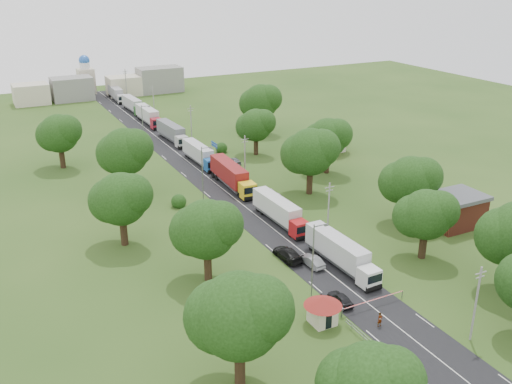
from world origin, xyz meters
TOP-DOWN VIEW (x-y plane):
  - ground at (0.00, 0.00)m, footprint 260.00×260.00m
  - road at (0.00, 20.00)m, footprint 8.00×200.00m
  - boom_barrier at (-1.36, -25.00)m, footprint 9.22×0.35m
  - guard_booth at (-7.20, -25.00)m, footprint 4.40×4.40m
  - guard_rail at (-5.00, -35.00)m, footprint 0.10×17.00m
  - info_sign at (5.20, 35.00)m, footprint 0.12×3.10m
  - pole_0 at (5.50, -35.00)m, footprint 1.60×0.24m
  - pole_1 at (5.50, -7.00)m, footprint 1.60×0.24m
  - pole_2 at (5.50, 21.00)m, footprint 1.60×0.24m
  - pole_3 at (5.50, 49.00)m, footprint 1.60×0.24m
  - pole_4 at (5.50, 77.00)m, footprint 1.60×0.24m
  - pole_5 at (5.50, 105.00)m, footprint 1.60×0.24m
  - lamp_0 at (-5.35, -20.00)m, footprint 2.03×0.22m
  - lamp_1 at (-5.35, 15.00)m, footprint 2.03×0.22m
  - lamp_2 at (-5.35, 50.00)m, footprint 2.03×0.22m
  - tree_2 at (13.99, -17.86)m, footprint 8.00×8.00m
  - tree_3 at (19.99, -7.84)m, footprint 8.80×8.80m
  - tree_4 at (12.99, 10.17)m, footprint 9.60×9.60m
  - tree_5 at (21.99, 18.16)m, footprint 8.80×8.80m
  - tree_6 at (14.99, 35.14)m, footprint 8.00×8.00m
  - tree_7 at (23.99, 50.17)m, footprint 9.60×9.60m
  - tree_8 at (-14.01, -41.86)m, footprint 8.00×8.00m
  - tree_9 at (-20.01, -29.83)m, footprint 9.60×9.60m
  - tree_10 at (-15.01, -9.84)m, footprint 8.80×8.80m
  - tree_11 at (-22.01, 5.16)m, footprint 8.80×8.80m
  - tree_12 at (-16.01, 25.17)m, footprint 9.60×9.60m
  - tree_13 at (-24.01, 45.16)m, footprint 8.80×8.80m
  - house_brick at (26.00, -12.00)m, footprint 8.60×6.60m
  - house_cream at (30.00, 30.00)m, footprint 10.08×10.08m
  - distant_town at (0.68, 110.00)m, footprint 52.00×8.00m
  - church at (-4.00, 118.00)m, footprint 5.00×5.00m
  - truck_0 at (2.30, -14.97)m, footprint 2.77×14.45m
  - truck_1 at (1.93, 1.30)m, footprint 2.69×14.13m
  - truck_2 at (1.94, 19.43)m, footprint 3.20×15.66m
  - truck_3 at (1.83, 34.91)m, footprint 2.66×13.90m
  - truck_4 at (2.23, 53.05)m, footprint 3.16×14.54m
  - truck_5 at (2.14, 71.34)m, footprint 2.76×14.90m
  - truck_6 at (2.25, 86.50)m, footprint 2.89×13.84m
  - truck_7 at (1.96, 103.97)m, footprint 2.88×14.11m
  - car_lane_front at (-3.00, -22.58)m, footprint 1.73×4.03m
  - car_lane_mid at (-1.00, -13.00)m, footprint 1.75×4.44m
  - car_lane_rear at (-3.00, -9.84)m, footprint 2.40×5.63m
  - car_verge_near at (5.50, 11.82)m, footprint 2.77×5.71m
  - car_verge_far at (8.00, 31.22)m, footprint 1.72×4.08m
  - pedestrian_near at (-1.76, -28.50)m, footprint 0.66×0.46m
  - pedestrian_booth at (-5.39, -22.00)m, footprint 0.94×0.97m

SIDE VIEW (x-z plane):
  - ground at x=0.00m, z-range 0.00..0.00m
  - road at x=0.00m, z-range -0.02..0.02m
  - guard_rail at x=-5.00m, z-range -0.85..0.85m
  - car_lane_front at x=-3.00m, z-range 0.00..1.36m
  - car_verge_far at x=8.00m, z-range 0.00..1.38m
  - car_lane_mid at x=-1.00m, z-range 0.00..1.44m
  - car_verge_near at x=5.50m, z-range 0.00..1.56m
  - pedestrian_booth at x=-5.39m, z-range 0.00..1.57m
  - car_lane_rear at x=-3.00m, z-range 0.00..1.62m
  - pedestrian_near at x=-1.76m, z-range 0.00..1.74m
  - boom_barrier at x=-1.36m, z-range 0.30..1.48m
  - truck_6 at x=2.25m, z-range 0.12..3.94m
  - truck_3 at x=1.83m, z-range 0.12..3.97m
  - truck_7 at x=1.96m, z-range 0.12..4.02m
  - truck_1 at x=1.93m, z-range 0.12..4.03m
  - truck_0 at x=2.30m, z-range 0.12..4.12m
  - truck_4 at x=2.23m, z-range 0.12..4.14m
  - guard_booth at x=-7.20m, z-range 0.44..3.89m
  - truck_5 at x=2.14m, z-range 0.13..4.25m
  - truck_2 at x=1.94m, z-range 0.13..4.46m
  - house_brick at x=26.00m, z-range 0.05..5.25m
  - info_sign at x=5.20m, z-range 0.95..5.05m
  - distant_town at x=0.68m, z-range -0.51..7.49m
  - house_cream at x=30.00m, z-range 0.74..6.54m
  - pole_0 at x=5.50m, z-range 0.18..9.18m
  - pole_1 at x=5.50m, z-range 0.18..9.18m
  - pole_2 at x=5.50m, z-range 0.18..9.18m
  - pole_3 at x=5.50m, z-range 0.18..9.18m
  - pole_4 at x=5.50m, z-range 0.18..9.18m
  - pole_5 at x=5.50m, z-range 0.18..9.18m
  - church at x=-4.00m, z-range -0.76..11.54m
  - lamp_0 at x=-5.35m, z-range 0.55..10.55m
  - lamp_1 at x=-5.35m, z-range 0.55..10.55m
  - lamp_2 at x=-5.35m, z-range 0.55..10.55m
  - tree_2 at x=13.99m, z-range 1.55..11.65m
  - tree_6 at x=14.99m, z-range 1.55..11.65m
  - tree_8 at x=-14.01m, z-range 1.55..11.65m
  - tree_3 at x=19.99m, z-range 1.69..12.76m
  - tree_5 at x=21.99m, z-range 1.69..12.76m
  - tree_10 at x=-15.01m, z-range 1.69..12.76m
  - tree_11 at x=-22.01m, z-range 1.69..12.76m
  - tree_13 at x=-24.01m, z-range 1.69..12.76m
  - tree_4 at x=12.99m, z-range 1.83..13.88m
  - tree_7 at x=23.99m, z-range 1.83..13.88m
  - tree_9 at x=-20.01m, z-range 1.83..13.88m
  - tree_12 at x=-16.01m, z-range 1.83..13.88m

